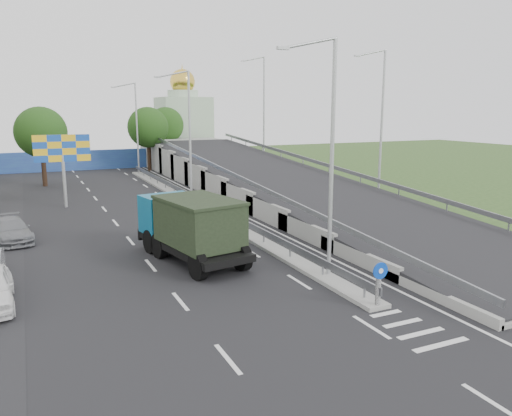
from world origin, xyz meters
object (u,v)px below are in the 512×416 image
sign_bollard (379,284)px  dump_truck (190,225)px  lamp_post_near (328,147)px  lamp_post_far (135,123)px  church (184,123)px  billboard (62,152)px  parked_car_d (11,230)px  lamp_post_mid (187,129)px

sign_bollard → dump_truck: bearing=116.2°
sign_bollard → lamp_post_near: bearing=88.4°
lamp_post_near → lamp_post_far: bearing=90.0°
lamp_post_near → church: bearing=79.6°
lamp_post_near → billboard: bearing=112.5°
lamp_post_near → lamp_post_far: (0.00, 40.00, 0.00)m
church → dump_truck: 51.04m
sign_bollard → dump_truck: (-4.43, 8.99, 0.75)m
sign_bollard → parked_car_d: 20.81m
church → parked_car_d: 47.25m
lamp_post_far → sign_bollard: bearing=-90.1°
sign_bollard → parked_car_d: bearing=127.2°
lamp_post_near → lamp_post_mid: same height
billboard → parked_car_d: 10.52m
lamp_post_far → dump_truck: lamp_post_far is taller
billboard → dump_truck: bearing=-74.8°
sign_bollard → parked_car_d: size_ratio=0.37×
billboard → dump_truck: billboard is taller
dump_truck → parked_car_d: dump_truck is taller
lamp_post_mid → lamp_post_far: bearing=90.0°
lamp_post_near → dump_truck: (-4.54, 5.17, -4.02)m
sign_bollard → church: 58.84m
dump_truck → lamp_post_far: bearing=72.2°
church → parked_car_d: bearing=-118.7°
sign_bollard → lamp_post_far: lamp_post_far is taller
church → dump_truck: size_ratio=1.80×
lamp_post_far → dump_truck: (-4.54, -34.83, -4.02)m
church → sign_bollard: bearing=-99.8°
dump_truck → church: bearing=63.1°
sign_bollard → lamp_post_mid: size_ratio=0.17×
lamp_post_near → lamp_post_mid: (0.00, 20.00, 0.00)m
lamp_post_mid → parked_car_d: size_ratio=2.21×
lamp_post_near → lamp_post_mid: size_ratio=1.00×
dump_truck → parked_car_d: (-8.14, 7.59, -1.12)m
church → parked_car_d: church is taller
lamp_post_near → billboard: (-9.11, 22.00, -1.62)m
sign_bollard → lamp_post_mid: bearing=89.7°
billboard → church: bearing=59.3°
lamp_post_mid → parked_car_d: lamp_post_mid is taller
sign_bollard → lamp_post_mid: (0.11, 23.83, 4.77)m
church → billboard: church is taller
lamp_post_far → church: 17.15m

